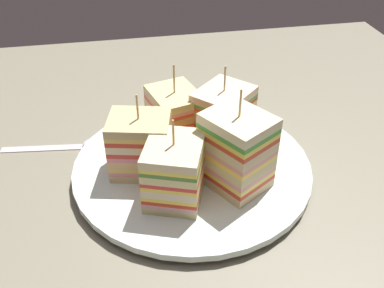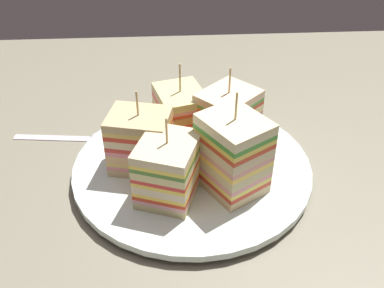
% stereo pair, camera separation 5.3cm
% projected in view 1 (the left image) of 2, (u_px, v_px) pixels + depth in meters
% --- Properties ---
extents(ground_plane, '(0.98, 0.92, 0.02)m').
position_uv_depth(ground_plane, '(192.00, 178.00, 0.57)').
color(ground_plane, gray).
extents(plate, '(0.30, 0.30, 0.02)m').
position_uv_depth(plate, '(192.00, 167.00, 0.56)').
color(plate, white).
rests_on(plate, ground_plane).
extents(sandwich_wedge_0, '(0.08, 0.09, 0.10)m').
position_uv_depth(sandwich_wedge_0, '(175.00, 171.00, 0.48)').
color(sandwich_wedge_0, '#D5C483').
rests_on(sandwich_wedge_0, plate).
extents(sandwich_wedge_1, '(0.09, 0.09, 0.13)m').
position_uv_depth(sandwich_wedge_1, '(236.00, 151.00, 0.50)').
color(sandwich_wedge_1, beige).
rests_on(sandwich_wedge_1, plate).
extents(sandwich_wedge_2, '(0.09, 0.09, 0.11)m').
position_uv_depth(sandwich_wedge_2, '(223.00, 117.00, 0.57)').
color(sandwich_wedge_2, beige).
rests_on(sandwich_wedge_2, plate).
extents(sandwich_wedge_3, '(0.08, 0.09, 0.11)m').
position_uv_depth(sandwich_wedge_3, '(175.00, 116.00, 0.58)').
color(sandwich_wedge_3, beige).
rests_on(sandwich_wedge_3, plate).
extents(sandwich_wedge_4, '(0.08, 0.07, 0.11)m').
position_uv_depth(sandwich_wedge_4, '(141.00, 144.00, 0.52)').
color(sandwich_wedge_4, beige).
rests_on(sandwich_wedge_4, plate).
extents(chip_pile, '(0.07, 0.08, 0.03)m').
position_uv_depth(chip_pile, '(191.00, 151.00, 0.55)').
color(chip_pile, tan).
rests_on(chip_pile, plate).
extents(spoon, '(0.15, 0.04, 0.01)m').
position_uv_depth(spoon, '(84.00, 145.00, 0.60)').
color(spoon, silver).
rests_on(spoon, ground_plane).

